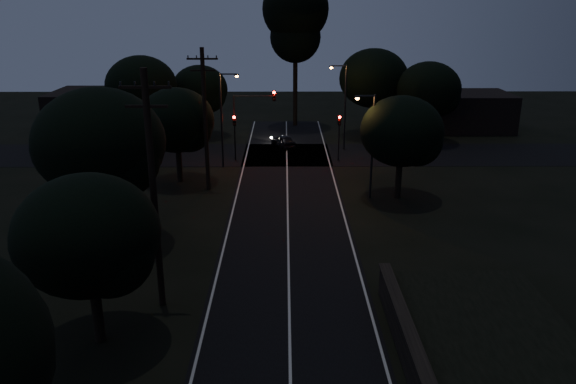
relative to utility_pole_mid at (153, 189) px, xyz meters
name	(u,v)px	position (x,y,z in m)	size (l,w,h in m)	color
road_surface	(287,193)	(6.00, 16.12, -5.73)	(60.00, 70.00, 0.03)	black
utility_pole_mid	(153,189)	(0.00, 0.00, 0.00)	(2.20, 0.30, 11.00)	black
utility_pole_far	(205,118)	(0.00, 17.00, -0.25)	(2.20, 0.30, 10.50)	black
tree_left_b	(92,239)	(-1.80, -3.12, -1.01)	(5.73, 5.73, 7.29)	black
tree_left_c	(104,146)	(-4.24, 6.85, 0.21)	(7.28, 7.28, 9.19)	black
tree_left_d	(179,122)	(-2.29, 18.88, -0.95)	(5.82, 5.82, 7.39)	black
tree_far_nw	(202,91)	(-2.79, 34.88, -0.98)	(5.80, 5.80, 7.35)	black
tree_far_w	(144,88)	(-7.76, 30.86, -0.09)	(6.81, 6.81, 8.68)	black
tree_far_ne	(376,80)	(15.25, 34.86, 0.09)	(7.13, 7.13, 9.01)	black
tree_far_e	(431,91)	(20.22, 31.87, -0.56)	(6.30, 6.30, 7.99)	black
tree_right_a	(405,133)	(14.21, 14.88, -0.93)	(5.83, 5.83, 7.41)	black
tall_pine	(295,18)	(7.00, 40.00, 6.02)	(7.17, 7.17, 16.30)	black
building_left	(102,111)	(-14.00, 37.00, -3.54)	(10.00, 8.00, 4.40)	black
building_right	(467,111)	(26.00, 38.00, -3.74)	(9.00, 7.00, 4.00)	black
signal_left	(235,130)	(1.40, 24.99, -2.90)	(0.28, 0.35, 4.10)	black
signal_right	(339,129)	(10.60, 24.99, -2.90)	(0.28, 0.35, 4.10)	black
signal_mast	(253,113)	(3.09, 24.99, -1.40)	(3.70, 0.35, 6.25)	black
streetlight_a	(224,114)	(0.69, 23.00, -1.10)	(1.66, 0.26, 8.00)	black
streetlight_b	(343,101)	(11.31, 29.00, -1.10)	(1.66, 0.26, 8.00)	black
streetlight_c	(370,139)	(11.83, 15.00, -1.39)	(1.46, 0.26, 7.50)	black
car	(283,141)	(5.67, 29.92, -5.14)	(1.42, 3.53, 1.20)	black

